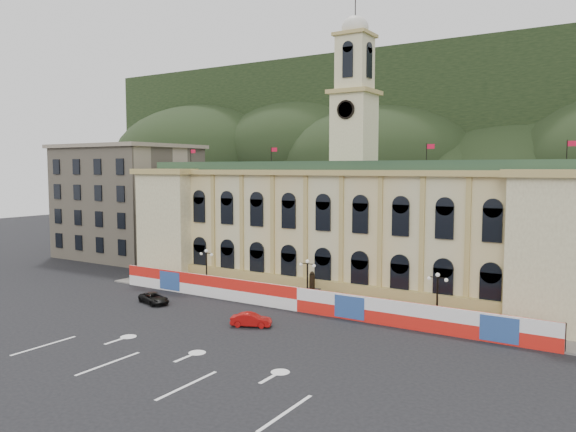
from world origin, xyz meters
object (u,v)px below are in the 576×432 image
Objects in this scene: black_suv at (154,298)px; statue at (312,294)px; lamp_center at (307,279)px; red_sedan at (251,320)px.

statue is at bearing -43.18° from black_suv.
lamp_center is 17.01m from black_suv.
statue is 0.72× the size of lamp_center.
black_suv is (-15.01, -8.61, -0.60)m from statue.
lamp_center is at bearing -90.00° from statue.
lamp_center is 1.12× the size of black_suv.
red_sedan is 14.32m from black_suv.
lamp_center is 1.28× the size of red_sedan.
lamp_center is (0.00, -1.00, 1.89)m from statue.
statue is 10.15m from red_sedan.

